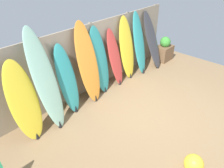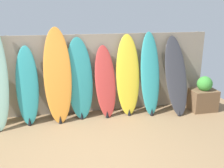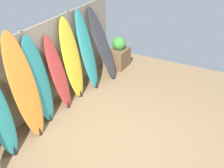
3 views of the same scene
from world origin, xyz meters
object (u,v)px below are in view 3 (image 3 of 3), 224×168
at_px(surfboard_teal_4, 39,81).
at_px(surfboard_yellow_6, 72,59).
at_px(surfboard_red_5, 58,73).
at_px(planter_box, 119,54).
at_px(surfboard_teal_7, 87,51).
at_px(surfboard_charcoal_8, 103,44).
at_px(surfboard_orange_3, 24,87).

xyz_separation_m(surfboard_teal_4, surfboard_yellow_6, (1.08, -0.02, 0.03)).
distance_m(surfboard_red_5, surfboard_yellow_6, 0.53).
bearing_deg(planter_box, surfboard_teal_7, 173.10).
relative_size(surfboard_teal_4, planter_box, 2.11).
bearing_deg(surfboard_charcoal_8, planter_box, -7.56).
relative_size(surfboard_orange_3, planter_box, 2.38).
bearing_deg(surfboard_yellow_6, surfboard_teal_4, 179.11).
distance_m(surfboard_orange_3, planter_box, 3.39).
distance_m(surfboard_orange_3, surfboard_teal_7, 2.04).
relative_size(surfboard_red_5, surfboard_teal_7, 0.85).
xyz_separation_m(surfboard_orange_3, surfboard_charcoal_8, (2.64, -0.08, -0.12)).
xyz_separation_m(surfboard_orange_3, surfboard_yellow_6, (1.54, 0.06, -0.08)).
height_order(surfboard_orange_3, surfboard_teal_7, surfboard_orange_3).
height_order(surfboard_teal_4, planter_box, surfboard_teal_4).
distance_m(surfboard_orange_3, surfboard_yellow_6, 1.54).
xyz_separation_m(surfboard_red_5, surfboard_teal_7, (1.01, -0.07, 0.15)).
xyz_separation_m(surfboard_teal_4, planter_box, (2.87, -0.25, -0.51)).
height_order(surfboard_orange_3, planter_box, surfboard_orange_3).
bearing_deg(planter_box, surfboard_teal_4, 175.06).
relative_size(surfboard_orange_3, surfboard_charcoal_8, 1.14).
bearing_deg(planter_box, surfboard_charcoal_8, 172.44).
bearing_deg(surfboard_teal_7, surfboard_yellow_6, 171.48).
distance_m(surfboard_teal_7, surfboard_charcoal_8, 0.61).
relative_size(surfboard_teal_4, surfboard_teal_7, 0.95).
distance_m(surfboard_teal_7, planter_box, 1.42).
xyz_separation_m(surfboard_yellow_6, surfboard_charcoal_8, (1.10, -0.14, -0.03)).
bearing_deg(surfboard_teal_4, surfboard_charcoal_8, -4.11).
bearing_deg(surfboard_charcoal_8, surfboard_teal_7, 173.85).
bearing_deg(surfboard_teal_4, planter_box, -4.94).
height_order(surfboard_charcoal_8, planter_box, surfboard_charcoal_8).
bearing_deg(surfboard_red_5, planter_box, -5.50).
height_order(surfboard_yellow_6, surfboard_teal_7, surfboard_teal_7).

